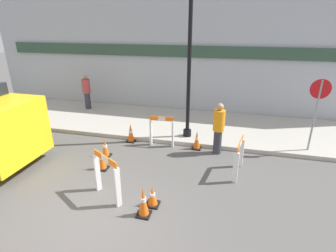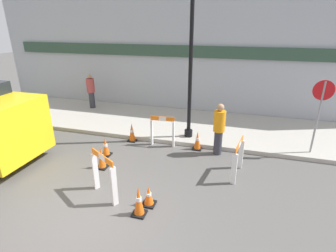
# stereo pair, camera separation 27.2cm
# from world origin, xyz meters

# --- Properties ---
(ground_plane) EXTENTS (60.00, 60.00, 0.00)m
(ground_plane) POSITION_xyz_m (0.00, 0.00, 0.00)
(ground_plane) COLOR #565451
(sidewalk_slab) EXTENTS (18.00, 3.69, 0.14)m
(sidewalk_slab) POSITION_xyz_m (0.00, 6.35, 0.07)
(sidewalk_slab) COLOR #ADA89E
(sidewalk_slab) RESTS_ON ground_plane
(storefront_facade) EXTENTS (18.00, 0.22, 5.50)m
(storefront_facade) POSITION_xyz_m (0.00, 8.26, 2.75)
(storefront_facade) COLOR #A3A8B2
(storefront_facade) RESTS_ON ground_plane
(streetlamp_post) EXTENTS (0.44, 0.44, 5.63)m
(streetlamp_post) POSITION_xyz_m (1.44, 5.07, 3.74)
(streetlamp_post) COLOR black
(streetlamp_post) RESTS_ON sidewalk_slab
(stop_sign) EXTENTS (0.60, 0.06, 2.30)m
(stop_sign) POSITION_xyz_m (5.43, 4.92, 1.68)
(stop_sign) COLOR gray
(stop_sign) RESTS_ON sidewalk_slab
(barricade_0) EXTENTS (0.88, 0.61, 1.14)m
(barricade_0) POSITION_xyz_m (0.21, 1.23, 0.62)
(barricade_0) COLOR white
(barricade_0) RESTS_ON ground_plane
(barricade_1) EXTENTS (0.28, 0.97, 1.03)m
(barricade_1) POSITION_xyz_m (3.23, 3.10, 0.57)
(barricade_1) COLOR white
(barricade_1) RESTS_ON ground_plane
(barricade_2) EXTENTS (0.83, 0.19, 1.06)m
(barricade_2) POSITION_xyz_m (0.69, 4.35, 0.57)
(barricade_2) COLOR white
(barricade_2) RESTS_ON ground_plane
(traffic_cone_0) EXTENTS (0.30, 0.30, 0.60)m
(traffic_cone_0) POSITION_xyz_m (-0.84, 3.16, 0.29)
(traffic_cone_0) COLOR black
(traffic_cone_0) RESTS_ON ground_plane
(traffic_cone_1) EXTENTS (0.30, 0.30, 0.65)m
(traffic_cone_1) POSITION_xyz_m (-0.56, 2.41, 0.31)
(traffic_cone_1) COLOR black
(traffic_cone_1) RESTS_ON ground_plane
(traffic_cone_2) EXTENTS (0.30, 0.30, 0.65)m
(traffic_cone_2) POSITION_xyz_m (1.89, 4.40, 0.31)
(traffic_cone_2) COLOR black
(traffic_cone_2) RESTS_ON ground_plane
(traffic_cone_3) EXTENTS (0.30, 0.30, 0.71)m
(traffic_cone_3) POSITION_xyz_m (1.24, 0.84, 0.34)
(traffic_cone_3) COLOR black
(traffic_cone_3) RESTS_ON ground_plane
(traffic_cone_4) EXTENTS (0.30, 0.30, 0.50)m
(traffic_cone_4) POSITION_xyz_m (1.33, 1.22, 0.24)
(traffic_cone_4) COLOR black
(traffic_cone_4) RESTS_ON ground_plane
(traffic_cone_5) EXTENTS (0.30, 0.30, 0.67)m
(traffic_cone_5) POSITION_xyz_m (-0.47, 4.40, 0.33)
(traffic_cone_5) COLOR black
(traffic_cone_5) RESTS_ON ground_plane
(person_worker) EXTENTS (0.50, 0.50, 1.69)m
(person_worker) POSITION_xyz_m (2.58, 4.25, 0.90)
(person_worker) COLOR #33333D
(person_worker) RESTS_ON ground_plane
(person_pedestrian) EXTENTS (0.40, 0.40, 1.60)m
(person_pedestrian) POSITION_xyz_m (-3.74, 7.15, 0.99)
(person_pedestrian) COLOR #33333D
(person_pedestrian) RESTS_ON sidewalk_slab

